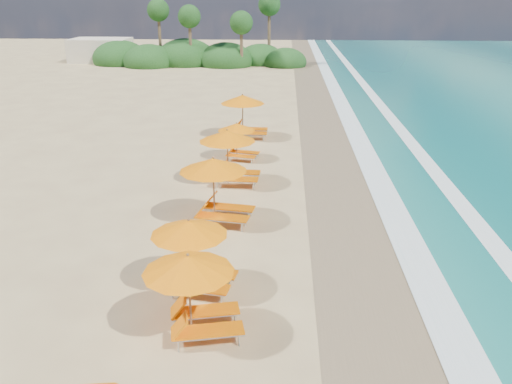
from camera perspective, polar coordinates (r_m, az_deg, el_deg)
name	(u,v)px	position (r m, az deg, el deg)	size (l,w,h in m)	color
ground	(256,221)	(20.68, 0.00, -3.11)	(160.00, 160.00, 0.00)	tan
wet_sand	(359,223)	(20.87, 11.05, -3.28)	(4.00, 160.00, 0.01)	olive
surf_foam	(431,224)	(21.41, 18.24, -3.28)	(4.00, 160.00, 0.01)	white
station_1	(197,289)	(13.73, -6.39, -10.36)	(2.87, 2.76, 2.36)	olive
station_2	(196,251)	(15.69, -6.49, -6.28)	(2.73, 2.60, 2.29)	olive
station_3	(219,186)	(20.15, -4.02, 0.67)	(3.10, 2.95, 2.61)	olive
station_4	(232,153)	(24.21, -2.60, 4.16)	(2.87, 2.67, 2.60)	olive
station_5	(240,139)	(27.91, -1.78, 5.73)	(2.44, 2.35, 1.99)	olive
station_6	(246,113)	(32.15, -1.08, 8.46)	(2.86, 2.63, 2.67)	olive
treeline	(194,56)	(65.73, -6.70, 14.27)	(25.80, 8.80, 9.74)	#163D14
beach_building	(101,50)	(71.07, -16.32, 14.42)	(7.00, 5.00, 2.80)	beige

